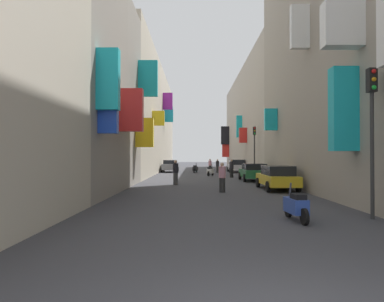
{
  "coord_description": "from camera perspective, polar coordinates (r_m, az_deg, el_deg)",
  "views": [
    {
      "loc": [
        -0.98,
        -3.78,
        2.0
      ],
      "look_at": [
        -1.19,
        26.66,
        2.38
      ],
      "focal_mm": 32.46,
      "sensor_mm": 36.0,
      "label": 1
    }
  ],
  "objects": [
    {
      "name": "ground_plane",
      "position": [
        33.85,
        2.05,
        -4.1
      ],
      "size": [
        140.0,
        140.0,
        0.0
      ],
      "primitive_type": "plane",
      "color": "#38383D"
    },
    {
      "name": "building_left_mid_a",
      "position": [
        19.81,
        -21.78,
        20.48
      ],
      "size": [
        7.3,
        7.38,
        18.33
      ],
      "color": "gray",
      "rests_on": "ground"
    },
    {
      "name": "building_left_mid_b",
      "position": [
        24.7,
        -16.26,
        8.66
      ],
      "size": [
        7.38,
        5.09,
        12.03
      ],
      "color": "gray",
      "rests_on": "ground"
    },
    {
      "name": "building_left_mid_c",
      "position": [
        45.6,
        -8.5,
        4.98
      ],
      "size": [
        7.23,
        37.9,
        13.04
      ],
      "color": "#BCB29E",
      "rests_on": "ground"
    },
    {
      "name": "building_right_mid_a",
      "position": [
        23.64,
        24.36,
        20.89
      ],
      "size": [
        7.4,
        18.98,
        21.37
      ],
      "color": "#9E9384",
      "rests_on": "ground"
    },
    {
      "name": "building_right_mid_b",
      "position": [
        47.76,
        11.25,
        4.7
      ],
      "size": [
        7.39,
        34.21,
        13.01
      ],
      "color": "#B2A899",
      "rests_on": "ground"
    },
    {
      "name": "parked_car_grey",
      "position": [
        41.64,
        -3.6,
        -2.42
      ],
      "size": [
        1.92,
        3.98,
        1.43
      ],
      "color": "slate",
      "rests_on": "ground"
    },
    {
      "name": "parked_car_green",
      "position": [
        27.56,
        10.11,
        -3.36
      ],
      "size": [
        1.98,
        4.03,
        1.35
      ],
      "color": "#236638",
      "rests_on": "ground"
    },
    {
      "name": "parked_car_silver",
      "position": [
        41.67,
        7.36,
        -2.4
      ],
      "size": [
        2.01,
        3.92,
        1.49
      ],
      "color": "#B7B7BC",
      "rests_on": "ground"
    },
    {
      "name": "parked_car_yellow",
      "position": [
        20.81,
        13.8,
        -4.17
      ],
      "size": [
        1.83,
        4.46,
        1.4
      ],
      "color": "gold",
      "rests_on": "ground"
    },
    {
      "name": "scooter_white",
      "position": [
        33.91,
        3.06,
        -3.31
      ],
      "size": [
        0.77,
        1.7,
        1.13
      ],
      "color": "silver",
      "rests_on": "ground"
    },
    {
      "name": "scooter_blue",
      "position": [
        11.12,
        16.73,
        -8.62
      ],
      "size": [
        0.53,
        1.78,
        1.13
      ],
      "color": "#2D4CAD",
      "rests_on": "ground"
    },
    {
      "name": "scooter_black",
      "position": [
        39.85,
        0.55,
        -2.93
      ],
      "size": [
        0.65,
        1.94,
        1.13
      ],
      "color": "black",
      "rests_on": "ground"
    },
    {
      "name": "pedestrian_crossing",
      "position": [
        40.0,
        4.21,
        -2.48
      ],
      "size": [
        0.38,
        0.38,
        1.55
      ],
      "color": "#333333",
      "rests_on": "ground"
    },
    {
      "name": "pedestrian_near_left",
      "position": [
        18.85,
        4.98,
        -4.37
      ],
      "size": [
        0.52,
        0.52,
        1.61
      ],
      "color": "#272727",
      "rests_on": "ground"
    },
    {
      "name": "pedestrian_near_right",
      "position": [
        23.63,
        -2.72,
        -3.55
      ],
      "size": [
        0.44,
        0.44,
        1.67
      ],
      "color": "#3E3E3E",
      "rests_on": "ground"
    },
    {
      "name": "pedestrian_mid_street",
      "position": [
        42.3,
        2.97,
        -2.37
      ],
      "size": [
        0.54,
        0.54,
        1.57
      ],
      "color": "black",
      "rests_on": "ground"
    },
    {
      "name": "pedestrian_far_away",
      "position": [
        31.39,
        6.51,
        -2.88
      ],
      "size": [
        0.41,
        0.41,
        1.64
      ],
      "color": "black",
      "rests_on": "ground"
    },
    {
      "name": "traffic_light_near_corner",
      "position": [
        12.32,
        27.48,
        4.94
      ],
      "size": [
        0.26,
        0.34,
        4.74
      ],
      "color": "#2D2D2D",
      "rests_on": "ground"
    },
    {
      "name": "traffic_light_far_corner",
      "position": [
        32.53,
        10.22,
        1.3
      ],
      "size": [
        0.26,
        0.34,
        4.65
      ],
      "color": "#2D2D2D",
      "rests_on": "ground"
    }
  ]
}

